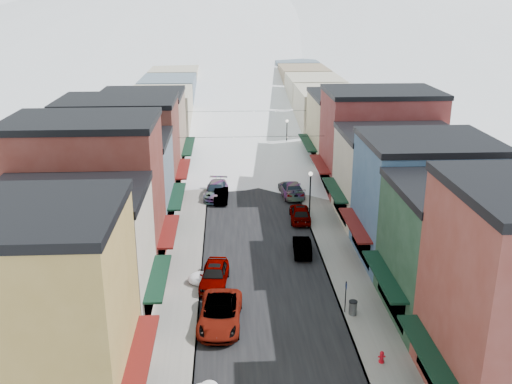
{
  "coord_description": "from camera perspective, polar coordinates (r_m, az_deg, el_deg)",
  "views": [
    {
      "loc": [
        -2.91,
        -22.06,
        21.08
      ],
      "look_at": [
        0.0,
        31.28,
        2.68
      ],
      "focal_mm": 40.0,
      "sensor_mm": 36.0,
      "label": 1
    }
  ],
  "objects": [
    {
      "name": "parking_sign",
      "position": [
        40.53,
        8.96,
        -10.06
      ],
      "size": [
        0.07,
        0.33,
        2.38
      ],
      "color": "black",
      "rests_on": "sidewalk_right"
    },
    {
      "name": "trash_can",
      "position": [
        40.79,
        9.66,
        -11.32
      ],
      "size": [
        0.6,
        0.6,
        1.01
      ],
      "color": "#5C5E61",
      "rests_on": "sidewalk_right"
    },
    {
      "name": "sidewalk_right",
      "position": [
        85.23,
        3.39,
        4.71
      ],
      "size": [
        3.2,
        160.0,
        0.15
      ],
      "primitive_type": "cube",
      "color": "gray",
      "rests_on": "ground"
    },
    {
      "name": "car_lane_white",
      "position": [
        85.58,
        0.2,
        5.27
      ],
      "size": [
        2.79,
        5.57,
        1.51
      ],
      "primitive_type": "imported",
      "rotation": [
        0.0,
        0.0,
        3.09
      ],
      "color": "silver",
      "rests_on": "ground"
    },
    {
      "name": "overhead_cables",
      "position": [
        71.19,
        -0.72,
        6.94
      ],
      "size": [
        16.4,
        15.04,
        0.04
      ],
      "color": "black",
      "rests_on": "ground"
    },
    {
      "name": "fire_hydrant",
      "position": [
        36.49,
        12.45,
        -15.84
      ],
      "size": [
        0.45,
        0.34,
        0.76
      ],
      "color": "red",
      "rests_on": "sidewalk_right"
    },
    {
      "name": "bldg_l_tan",
      "position": [
        72.61,
        -11.24,
        5.85
      ],
      "size": [
        11.3,
        11.2,
        10.0
      ],
      "color": "#90745F",
      "rests_on": "ground"
    },
    {
      "name": "car_lane_silver",
      "position": [
        79.14,
        -2.32,
        4.11
      ],
      "size": [
        1.94,
        4.45,
        1.49
      ],
      "primitive_type": "imported",
      "rotation": [
        0.0,
        0.0,
        -0.04
      ],
      "color": "#95989C",
      "rests_on": "ground"
    },
    {
      "name": "snow_pile_far",
      "position": [
        62.1,
        -4.21,
        -0.39
      ],
      "size": [
        2.52,
        2.75,
        1.07
      ],
      "color": "white",
      "rests_on": "ground"
    },
    {
      "name": "bldg_r_brick_far",
      "position": [
        65.23,
        12.22,
        4.99
      ],
      "size": [
        13.3,
        9.2,
        11.5
      ],
      "color": "maroon",
      "rests_on": "ground"
    },
    {
      "name": "road",
      "position": [
        84.77,
        -1.06,
        4.61
      ],
      "size": [
        10.0,
        160.0,
        0.01
      ],
      "primitive_type": "cube",
      "color": "black",
      "rests_on": "ground"
    },
    {
      "name": "distant_blocks",
      "position": [
        106.48,
        -1.54,
        9.77
      ],
      "size": [
        34.0,
        55.0,
        8.0
      ],
      "color": "gray",
      "rests_on": "ground"
    },
    {
      "name": "mountain_ridge",
      "position": [
        299.77,
        -6.6,
        17.61
      ],
      "size": [
        670.0,
        340.0,
        34.0
      ],
      "color": "silver",
      "rests_on": "ground"
    },
    {
      "name": "bldg_r_tan",
      "position": [
        74.66,
        9.46,
        6.12
      ],
      "size": [
        11.3,
        11.2,
        9.5
      ],
      "color": "tan",
      "rests_on": "ground"
    },
    {
      "name": "bldg_r_green",
      "position": [
        41.06,
        20.37,
        -5.69
      ],
      "size": [
        11.3,
        9.2,
        9.5
      ],
      "color": "#1D3D28",
      "rests_on": "ground"
    },
    {
      "name": "car_gray_suv",
      "position": [
        56.44,
        4.43,
        -2.07
      ],
      "size": [
        2.26,
        4.99,
        1.66
      ],
      "primitive_type": "imported",
      "rotation": [
        0.0,
        0.0,
        3.08
      ],
      "color": "gray",
      "rests_on": "ground"
    },
    {
      "name": "car_silver_wagon",
      "position": [
        62.86,
        -4.01,
        0.17
      ],
      "size": [
        2.88,
        5.96,
        1.67
      ],
      "primitive_type": "imported",
      "rotation": [
        0.0,
        0.0,
        -0.1
      ],
      "color": "gray",
      "rests_on": "ground"
    },
    {
      "name": "snow_pile_mid",
      "position": [
        44.69,
        -5.36,
        -8.58
      ],
      "size": [
        2.21,
        2.56,
        0.94
      ],
      "color": "white",
      "rests_on": "ground"
    },
    {
      "name": "bldg_l_yellow",
      "position": [
        31.93,
        -21.91,
        -11.19
      ],
      "size": [
        11.3,
        8.7,
        11.5
      ],
      "color": "#B99144",
      "rests_on": "ground"
    },
    {
      "name": "car_dark_hatch",
      "position": [
        61.72,
        -3.49,
        -0.33
      ],
      "size": [
        1.58,
        4.17,
        1.36
      ],
      "primitive_type": "imported",
      "rotation": [
        0.0,
        0.0,
        -0.04
      ],
      "color": "black",
      "rests_on": "ground"
    },
    {
      "name": "car_white_suv",
      "position": [
        39.28,
        -3.62,
        -12.04
      ],
      "size": [
        3.23,
        6.26,
        1.69
      ],
      "primitive_type": "imported",
      "rotation": [
        0.0,
        0.0,
        -0.07
      ],
      "color": "silver",
      "rests_on": "ground"
    },
    {
      "name": "bldg_l_brick_near",
      "position": [
        46.34,
        -16.4,
        -0.45
      ],
      "size": [
        12.3,
        8.2,
        12.5
      ],
      "color": "maroon",
      "rests_on": "ground"
    },
    {
      "name": "bldg_l_cream",
      "position": [
        39.58,
        -17.99,
        -6.35
      ],
      "size": [
        11.3,
        8.2,
        9.5
      ],
      "color": "beige",
      "rests_on": "ground"
    },
    {
      "name": "bldg_r_blue",
      "position": [
        48.62,
        16.41,
        -0.79
      ],
      "size": [
        11.3,
        9.2,
        10.5
      ],
      "color": "#355578",
      "rests_on": "ground"
    },
    {
      "name": "curb_left",
      "position": [
        84.73,
        -4.49,
        4.6
      ],
      "size": [
        0.1,
        160.0,
        0.15
      ],
      "primitive_type": "cube",
      "color": "slate",
      "rests_on": "ground"
    },
    {
      "name": "car_green_sedan",
      "position": [
        49.41,
        4.63,
        -5.43
      ],
      "size": [
        1.75,
        4.3,
        1.39
      ],
      "primitive_type": "imported",
      "rotation": [
        0.0,
        0.0,
        3.07
      ],
      "color": "black",
      "rests_on": "ground"
    },
    {
      "name": "sidewalk_left",
      "position": [
        84.78,
        -5.54,
        4.58
      ],
      "size": [
        3.2,
        160.0,
        0.15
      ],
      "primitive_type": "cube",
      "color": "gray",
      "rests_on": "ground"
    },
    {
      "name": "car_black_sedan",
      "position": [
        63.36,
        3.56,
        0.33
      ],
      "size": [
        2.72,
        5.88,
        1.67
      ],
      "primitive_type": "imported",
      "rotation": [
        0.0,
        0.0,
        3.21
      ],
      "color": "black",
      "rests_on": "ground"
    },
    {
      "name": "streetlamp_far",
      "position": [
        79.56,
        3.1,
        5.99
      ],
      "size": [
        0.4,
        0.4,
        4.83
      ],
      "color": "black",
      "rests_on": "sidewalk_right"
    },
    {
      "name": "bldg_r_cream",
      "position": [
        57.1,
        13.93,
        1.56
      ],
      "size": [
        12.3,
        9.2,
        9.0
      ],
      "color": "beige",
      "rests_on": "ground"
    },
    {
      "name": "bldg_l_brick_far",
      "position": [
        63.06,
        -13.36,
        4.19
      ],
      "size": [
        13.3,
        9.2,
        11.0
      ],
      "color": "maroon",
      "rests_on": "ground"
    },
    {
      "name": "streetlamp_near",
      "position": [
        55.55,
        5.44,
        0.22
      ],
      "size": [
        0.41,
        0.41,
        4.95
      ],
      "color": "black",
      "rests_on": "sidewalk_right"
    },
    {
      "name": "bldg_l_grayblue",
      "position": [
        54.65,
        -13.81,
        0.79
      ],
      "size": [
        11.3,
        9.2,
        9.0
      ],
      "color": "slate",
      "rests_on": "ground"
    },
    {
      "name": "curb_right",
      "position": [
        85.08,
        2.35,
        4.7
      ],
      "size": [
        0.1,
        160.0,
        0.15
      ],
      "primitive_type": "cube",
      "color": "slate",
      "rests_on": "ground"
    },
    {
      "name": "car_silver_sedan",
      "position": [
        44.25,
        -4.18,
        -8.24
      ],
      "size": [
        2.53,
        5.21,
        1.71
      ],
      "primitive_type": "imported",
      "rotation": [
        0.0,
        0.0,
        -0.1
      ],
      "color": "#93969A",
      "rests_on": "ground"
    }
  ]
}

